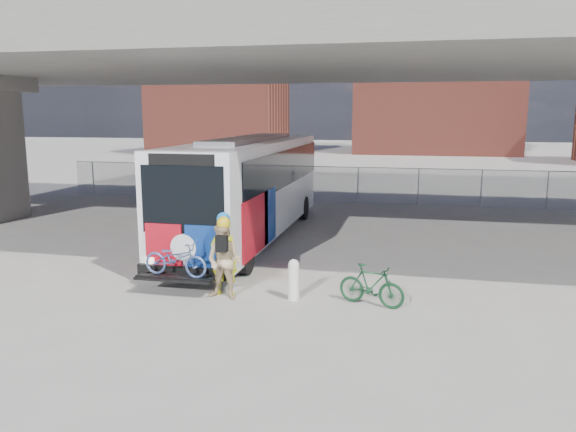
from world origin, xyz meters
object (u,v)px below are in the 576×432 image
(bus, at_px, (250,181))
(bollard, at_px, (294,278))
(cyclist_tan, at_px, (224,260))
(bike_parked, at_px, (371,285))
(cyclist_hivis, at_px, (224,256))

(bus, distance_m, bollard, 7.16)
(cyclist_tan, distance_m, bike_parked, 3.60)
(cyclist_hivis, bearing_deg, bus, -80.78)
(bus, relative_size, bollard, 12.70)
(bus, height_order, bike_parked, bus)
(bollard, distance_m, cyclist_tan, 1.75)
(bus, height_order, cyclist_hivis, bus)
(cyclist_hivis, xyz_separation_m, bike_parked, (3.66, 0.00, -0.52))
(cyclist_hivis, height_order, cyclist_tan, cyclist_hivis)
(bollard, xyz_separation_m, cyclist_hivis, (-1.78, 0.00, 0.47))
(cyclist_tan, bearing_deg, cyclist_hivis, 114.17)
(bollard, height_order, cyclist_hivis, cyclist_hivis)
(bus, bearing_deg, cyclist_tan, -78.94)
(cyclist_hivis, relative_size, bike_parked, 1.28)
(bollard, bearing_deg, bus, 115.12)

